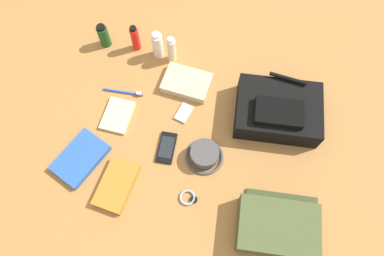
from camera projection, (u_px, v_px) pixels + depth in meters
ground_plane at (192, 133)px, 1.43m from camera, size 2.64×2.02×0.02m
backpack at (278, 111)px, 1.39m from camera, size 0.38×0.31×0.13m
toiletry_pouch at (278, 226)px, 1.22m from camera, size 0.31×0.28×0.09m
bucket_hat at (204, 155)px, 1.35m from camera, size 0.15×0.15×0.06m
shampoo_bottle at (104, 36)px, 1.54m from camera, size 0.05×0.05×0.12m
sunscreen_spray at (135, 38)px, 1.52m from camera, size 0.04×0.04×0.14m
toothpaste_tube at (158, 45)px, 1.51m from camera, size 0.05×0.05×0.14m
lotion_bottle at (172, 50)px, 1.50m from camera, size 0.04×0.04×0.14m
paperback_novel at (80, 158)px, 1.36m from camera, size 0.20×0.24×0.03m
travel_guidebook at (116, 185)px, 1.31m from camera, size 0.12×0.20×0.03m
cell_phone at (167, 148)px, 1.38m from camera, size 0.08×0.14×0.01m
media_player at (184, 113)px, 1.44m from camera, size 0.06×0.09×0.01m
wristwatch at (188, 198)px, 1.30m from camera, size 0.07×0.06×0.01m
toothbrush at (125, 92)px, 1.48m from camera, size 0.17×0.04×0.02m
notepad at (118, 115)px, 1.44m from camera, size 0.12×0.16×0.02m
folded_towel at (187, 83)px, 1.49m from camera, size 0.20×0.14×0.04m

